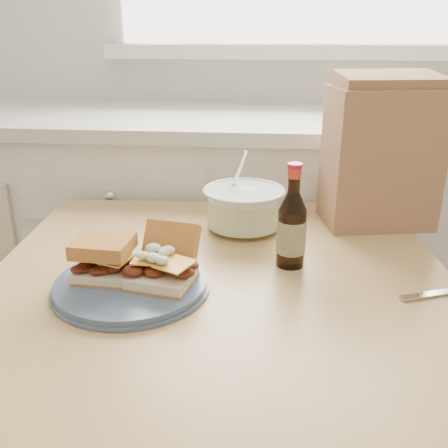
# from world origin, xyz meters

# --- Properties ---
(cabinet_run) EXTENTS (2.50, 0.64, 0.94)m
(cabinet_run) POSITION_xyz_m (-0.00, 1.70, 0.47)
(cabinet_run) COLOR silver
(cabinet_run) RESTS_ON ground
(dining_table) EXTENTS (0.96, 0.96, 0.75)m
(dining_table) POSITION_xyz_m (-0.14, 0.92, 0.64)
(dining_table) COLOR tan
(dining_table) RESTS_ON ground
(plate) EXTENTS (0.28, 0.28, 0.02)m
(plate) POSITION_xyz_m (-0.29, 0.86, 0.76)
(plate) COLOR #42536B
(plate) RESTS_ON dining_table
(sandwich_left) EXTENTS (0.11, 0.10, 0.07)m
(sandwich_left) POSITION_xyz_m (-0.34, 0.87, 0.81)
(sandwich_left) COLOR beige
(sandwich_left) RESTS_ON plate
(sandwich_right) EXTENTS (0.13, 0.17, 0.09)m
(sandwich_right) POSITION_xyz_m (-0.23, 0.87, 0.80)
(sandwich_right) COLOR beige
(sandwich_right) RESTS_ON plate
(coleslaw_bowl) EXTENTS (0.19, 0.19, 0.19)m
(coleslaw_bowl) POSITION_xyz_m (-0.10, 1.17, 0.80)
(coleslaw_bowl) COLOR silver
(coleslaw_bowl) RESTS_ON dining_table
(beer_bottle) EXTENTS (0.06, 0.06, 0.21)m
(beer_bottle) POSITION_xyz_m (0.00, 0.99, 0.83)
(beer_bottle) COLOR black
(beer_bottle) RESTS_ON dining_table
(paper_bag) EXTENTS (0.27, 0.20, 0.32)m
(paper_bag) POSITION_xyz_m (0.21, 1.25, 0.91)
(paper_bag) COLOR #936A47
(paper_bag) RESTS_ON dining_table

